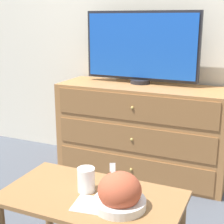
# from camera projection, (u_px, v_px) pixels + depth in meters

# --- Properties ---
(ground_plane) EXTENTS (12.00, 12.00, 0.00)m
(ground_plane) POSITION_uv_depth(u_px,v_px,m) (151.00, 162.00, 3.13)
(ground_plane) COLOR #474C56
(wall_back) EXTENTS (12.00, 0.05, 2.60)m
(wall_back) POSITION_uv_depth(u_px,v_px,m) (157.00, 13.00, 2.81)
(wall_back) COLOR silver
(wall_back) RESTS_ON ground_plane
(dresser) EXTENTS (1.37, 0.47, 0.75)m
(dresser) POSITION_uv_depth(u_px,v_px,m) (142.00, 131.00, 2.81)
(dresser) COLOR #9E6B3D
(dresser) RESTS_ON ground_plane
(tv) EXTENTS (0.94, 0.16, 0.57)m
(tv) POSITION_uv_depth(u_px,v_px,m) (141.00, 47.00, 2.73)
(tv) COLOR #232328
(tv) RESTS_ON dresser
(coffee_table) EXTENTS (0.81, 0.45, 0.49)m
(coffee_table) POSITION_uv_depth(u_px,v_px,m) (92.00, 213.00, 1.56)
(coffee_table) COLOR olive
(coffee_table) RESTS_ON ground_plane
(takeout_bowl) EXTENTS (0.22, 0.22, 0.19)m
(takeout_bowl) POSITION_uv_depth(u_px,v_px,m) (120.00, 194.00, 1.43)
(takeout_bowl) COLOR silver
(takeout_bowl) RESTS_ON coffee_table
(drink_cup) EXTENTS (0.08, 0.08, 0.11)m
(drink_cup) POSITION_uv_depth(u_px,v_px,m) (86.00, 181.00, 1.57)
(drink_cup) COLOR #9E6638
(drink_cup) RESTS_ON coffee_table
(napkin) EXTENTS (0.16, 0.16, 0.00)m
(napkin) POSITION_uv_depth(u_px,v_px,m) (90.00, 204.00, 1.46)
(napkin) COLOR silver
(napkin) RESTS_ON coffee_table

